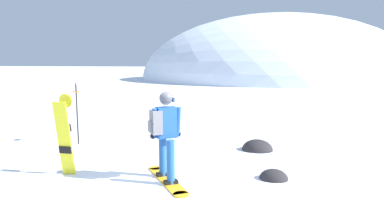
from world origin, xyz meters
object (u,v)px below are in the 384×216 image
object	(u,v)px
spare_snowboard	(65,135)
rock_small	(172,124)
snowboarder_main	(165,134)
rock_mid	(274,179)
piste_marker_near	(77,109)
rock_dark	(257,150)

from	to	relation	value
spare_snowboard	rock_small	world-z (taller)	spare_snowboard
snowboarder_main	rock_mid	distance (m)	2.29
spare_snowboard	rock_small	distance (m)	5.94
snowboarder_main	piste_marker_near	xyz separation A→B (m)	(-3.15, 2.39, 0.07)
piste_marker_near	rock_small	size ratio (longest dim) A/B	3.03
spare_snowboard	rock_dark	size ratio (longest dim) A/B	2.07
rock_mid	rock_small	world-z (taller)	rock_small
spare_snowboard	rock_dark	distance (m)	4.71
snowboarder_main	piste_marker_near	size ratio (longest dim) A/B	1.00
spare_snowboard	rock_small	size ratio (longest dim) A/B	2.91
spare_snowboard	piste_marker_near	world-z (taller)	piste_marker_near
rock_dark	rock_small	xyz separation A→B (m)	(-3.05, 3.13, 0.00)
snowboarder_main	rock_small	world-z (taller)	snowboarder_main
spare_snowboard	piste_marker_near	xyz separation A→B (m)	(-1.13, 2.47, 0.15)
snowboarder_main	rock_dark	distance (m)	3.29
snowboarder_main	spare_snowboard	bearing A→B (deg)	-177.87
snowboarder_main	rock_dark	size ratio (longest dim) A/B	2.16
piste_marker_near	rock_mid	distance (m)	5.62
rock_dark	rock_small	world-z (taller)	rock_dark
rock_small	spare_snowboard	bearing A→B (deg)	-96.95
snowboarder_main	spare_snowboard	world-z (taller)	snowboarder_main
rock_mid	rock_small	bearing A→B (deg)	122.49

